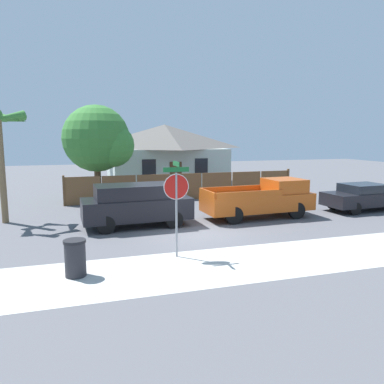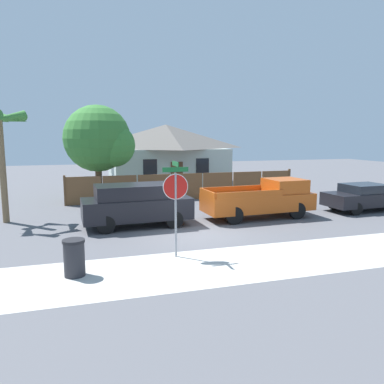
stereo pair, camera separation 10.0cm
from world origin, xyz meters
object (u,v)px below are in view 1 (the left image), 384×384
(house, at_px, (165,153))
(trash_bin, at_px, (75,258))
(oak_tree, at_px, (100,140))
(parked_sedan, at_px, (365,196))
(red_suv, at_px, (136,204))
(orange_pickup, at_px, (262,199))
(stop_sign, at_px, (176,193))

(house, height_order, trash_bin, house)
(oak_tree, height_order, parked_sedan, oak_tree)
(trash_bin, bearing_deg, red_suv, 64.56)
(parked_sedan, distance_m, trash_bin, 15.45)
(trash_bin, bearing_deg, orange_pickup, 31.90)
(red_suv, relative_size, parked_sedan, 1.02)
(orange_pickup, distance_m, trash_bin, 10.04)
(oak_tree, height_order, trash_bin, oak_tree)
(parked_sedan, xyz_separation_m, stop_sign, (-11.39, -4.47, 1.34))
(oak_tree, bearing_deg, parked_sedan, -30.52)
(oak_tree, relative_size, red_suv, 1.23)
(red_suv, bearing_deg, orange_pickup, -2.33)
(parked_sedan, bearing_deg, house, 115.42)
(parked_sedan, bearing_deg, trash_bin, -162.39)
(trash_bin, bearing_deg, oak_tree, 83.07)
(oak_tree, distance_m, red_suv, 8.12)
(house, height_order, orange_pickup, house)
(oak_tree, height_order, red_suv, oak_tree)
(trash_bin, bearing_deg, house, 69.89)
(red_suv, distance_m, parked_sedan, 11.99)
(parked_sedan, bearing_deg, stop_sign, -161.01)
(oak_tree, relative_size, stop_sign, 1.86)
(red_suv, height_order, trash_bin, red_suv)
(red_suv, bearing_deg, house, 69.57)
(orange_pickup, xyz_separation_m, parked_sedan, (5.99, -0.01, -0.16))
(house, distance_m, parked_sedan, 15.99)
(house, distance_m, oak_tree, 8.54)
(red_suv, bearing_deg, stop_sign, -84.77)
(orange_pickup, bearing_deg, parked_sedan, -2.55)
(red_suv, bearing_deg, oak_tree, 94.65)
(red_suv, distance_m, trash_bin, 5.88)
(oak_tree, xyz_separation_m, red_suv, (0.95, -7.63, -2.63))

